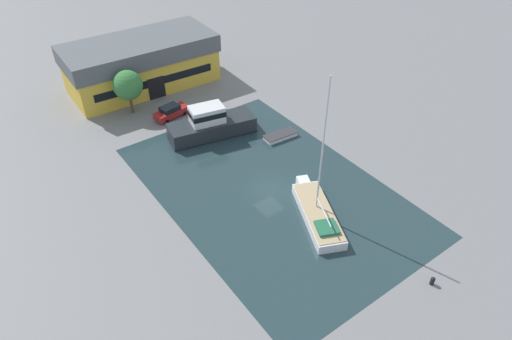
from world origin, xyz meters
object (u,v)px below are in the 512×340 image
warehouse_building (141,63)px  motor_cruiser (211,125)px  quay_tree_near_building (128,85)px  small_dinghy (280,136)px  parked_car (171,111)px  sailboat_moored (317,213)px

warehouse_building → motor_cruiser: 16.77m
quay_tree_near_building → small_dinghy: (11.99, -15.99, -3.66)m
warehouse_building → small_dinghy: size_ratio=4.94×
parked_car → small_dinghy: 14.60m
sailboat_moored → motor_cruiser: (-0.68, 18.40, 0.80)m
warehouse_building → quay_tree_near_building: bearing=-125.1°
parked_car → motor_cruiser: motor_cruiser is taller
quay_tree_near_building → warehouse_building: bearing=53.0°
small_dinghy → quay_tree_near_building: bearing=-139.2°
quay_tree_near_building → motor_cruiser: size_ratio=0.53×
quay_tree_near_building → small_dinghy: 20.32m
warehouse_building → quay_tree_near_building: size_ratio=3.55×
warehouse_building → sailboat_moored: size_ratio=1.40×
sailboat_moored → small_dinghy: size_ratio=3.53×
motor_cruiser → small_dinghy: motor_cruiser is taller
sailboat_moored → warehouse_building: bearing=116.8°
quay_tree_near_building → sailboat_moored: 29.82m
parked_car → sailboat_moored: size_ratio=0.32×
quay_tree_near_building → parked_car: size_ratio=1.22×
warehouse_building → quay_tree_near_building: warehouse_building is taller
warehouse_building → sailboat_moored: bearing=-85.3°
motor_cruiser → small_dinghy: bearing=-118.5°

